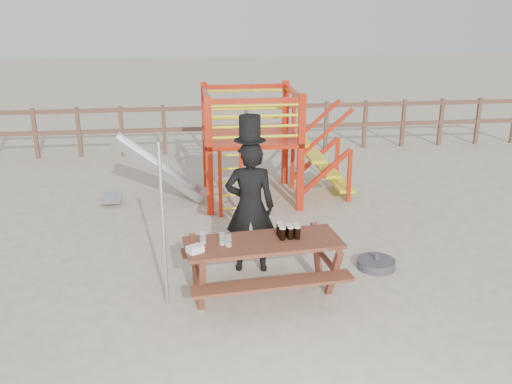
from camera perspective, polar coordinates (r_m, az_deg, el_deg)
name	(u,v)px	position (r m, az deg, el deg)	size (l,w,h in m)	color
ground	(267,288)	(7.64, 1.06, -9.59)	(60.00, 60.00, 0.00)	beige
back_fence	(226,123)	(13.98, -3.02, 6.93)	(15.09, 0.09, 1.20)	brown
playground_fort	(246,143)	(10.60, -0.99, 4.89)	(4.71, 1.84, 2.10)	red
picnic_table	(263,261)	(7.27, 0.72, -6.93)	(2.08, 1.54, 0.76)	brown
man_with_hat	(250,203)	(7.76, -0.60, -1.15)	(0.73, 0.52, 2.20)	black
metal_pole	(163,227)	(6.91, -9.27, -3.49)	(0.05, 0.05, 2.09)	#B2B2B7
parasol_base	(376,264)	(8.32, 11.92, -7.03)	(0.54, 0.54, 0.23)	#3C3C42
paper_bag	(195,249)	(6.87, -6.11, -5.71)	(0.18, 0.14, 0.08)	white
stout_pints	(288,231)	(7.24, 3.21, -3.91)	(0.28, 0.27, 0.17)	black
empty_glasses	(218,240)	(7.04, -3.84, -4.76)	(0.39, 0.20, 0.15)	silver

